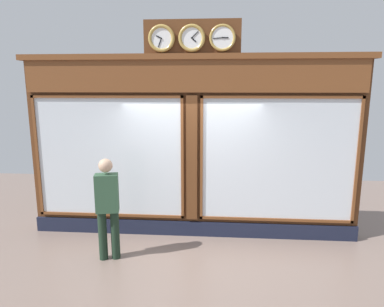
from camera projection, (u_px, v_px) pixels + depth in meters
shop_facade at (193, 146)px, 6.30m from camera, size 6.23×0.42×3.93m
pedestrian at (107, 205)px, 5.45m from camera, size 0.40×0.29×1.69m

